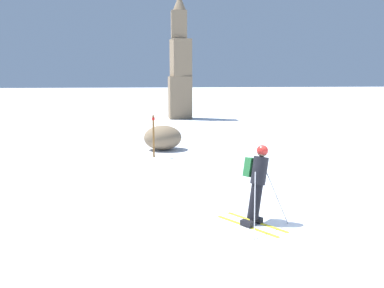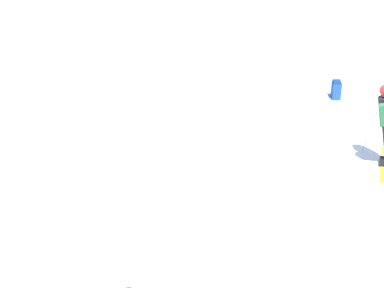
{
  "view_description": "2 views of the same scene",
  "coord_description": "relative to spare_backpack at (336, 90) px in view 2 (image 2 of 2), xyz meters",
  "views": [
    {
      "loc": [
        -3.69,
        -7.7,
        3.24
      ],
      "look_at": [
        -1.98,
        1.8,
        1.58
      ],
      "focal_mm": 35.0,
      "sensor_mm": 36.0,
      "label": 1
    },
    {
      "loc": [
        -7.29,
        11.07,
        6.27
      ],
      "look_at": [
        -0.11,
        4.87,
        1.73
      ],
      "focal_mm": 60.0,
      "sensor_mm": 36.0,
      "label": 2
    }
  ],
  "objects": [
    {
      "name": "ground_plane",
      "position": [
        -2.26,
        2.21,
        -0.24
      ],
      "size": [
        300.0,
        300.0,
        0.0
      ],
      "primitive_type": "plane",
      "color": "white"
    },
    {
      "name": "spare_backpack",
      "position": [
        0.0,
        0.0,
        0.0
      ],
      "size": [
        0.37,
        0.36,
        0.5
      ],
      "rotation": [
        0.0,
        0.0,
        5.56
      ],
      "color": "#194293",
      "rests_on": "ground"
    }
  ]
}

